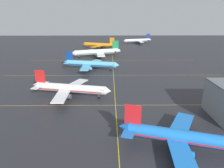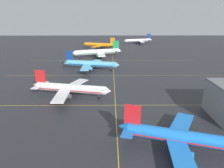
# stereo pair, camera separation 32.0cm
# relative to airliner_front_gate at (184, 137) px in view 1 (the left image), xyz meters

# --- Properties ---
(airliner_front_gate) EXTENTS (31.94, 27.27, 10.14)m
(airliner_front_gate) POSITION_rel_airliner_front_gate_xyz_m (0.00, 0.00, 0.00)
(airliner_front_gate) COLOR blue
(airliner_front_gate) RESTS_ON ground
(airliner_second_row) EXTENTS (32.46, 27.57, 10.16)m
(airliner_second_row) POSITION_rel_airliner_front_gate_xyz_m (-33.09, 34.62, 0.01)
(airliner_second_row) COLOR white
(airliner_second_row) RESTS_ON ground
(airliner_third_row) EXTENTS (33.72, 28.65, 10.56)m
(airliner_third_row) POSITION_rel_airliner_front_gate_xyz_m (-28.78, 76.65, 0.15)
(airliner_third_row) COLOR #5BB7E5
(airliner_third_row) RESTS_ON ground
(airliner_far_left_stand) EXTENTS (37.80, 32.31, 12.02)m
(airliner_far_left_stand) POSITION_rel_airliner_front_gate_xyz_m (-27.05, 114.23, 0.64)
(airliner_far_left_stand) COLOR white
(airliner_far_left_stand) RESTS_ON ground
(airliner_far_right_stand) EXTENTS (33.36, 28.57, 10.69)m
(airliner_far_right_stand) POSITION_rel_airliner_front_gate_xyz_m (-27.59, 157.23, 0.19)
(airliner_far_right_stand) COLOR orange
(airliner_far_right_stand) RESTS_ON ground
(airliner_distant_taxiway) EXTENTS (33.03, 28.19, 10.46)m
(airliner_distant_taxiway) POSITION_rel_airliner_front_gate_xyz_m (13.82, 193.10, 0.11)
(airliner_distant_taxiway) COLOR white
(airliner_distant_taxiway) RESTS_ON ground
(taxiway_markings) EXTENTS (116.67, 170.62, 0.01)m
(taxiway_markings) POSITION_rel_airliner_front_gate_xyz_m (-15.50, 45.44, -3.46)
(taxiway_markings) COLOR yellow
(taxiway_markings) RESTS_ON ground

